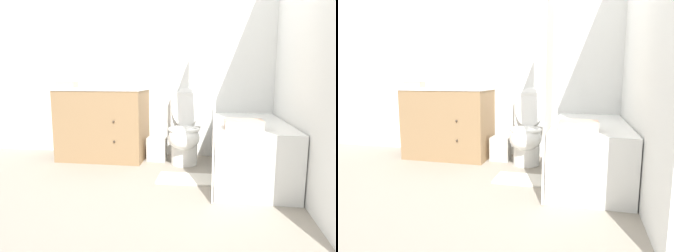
{
  "view_description": "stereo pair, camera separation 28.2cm",
  "coord_description": "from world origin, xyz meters",
  "views": [
    {
      "loc": [
        0.54,
        -2.04,
        0.96
      ],
      "look_at": [
        0.13,
        0.71,
        0.51
      ],
      "focal_mm": 32.0,
      "sensor_mm": 36.0,
      "label": 1
    },
    {
      "loc": [
        0.82,
        -1.99,
        0.96
      ],
      "look_at": [
        0.13,
        0.71,
        0.51
      ],
      "focal_mm": 32.0,
      "sensor_mm": 36.0,
      "label": 2
    }
  ],
  "objects": [
    {
      "name": "ground_plane",
      "position": [
        0.0,
        0.0,
        0.0
      ],
      "size": [
        14.0,
        14.0,
        0.0
      ],
      "primitive_type": "plane",
      "color": "gray"
    },
    {
      "name": "wall_back",
      "position": [
        -0.01,
        1.61,
        1.25
      ],
      "size": [
        8.0,
        0.06,
        2.5
      ],
      "color": "silver",
      "rests_on": "ground_plane"
    },
    {
      "name": "wall_right",
      "position": [
        1.27,
        0.79,
        1.25
      ],
      "size": [
        0.05,
        2.59,
        2.5
      ],
      "color": "silver",
      "rests_on": "ground_plane"
    },
    {
      "name": "vanity_cabinet",
      "position": [
        -0.74,
        1.31,
        0.43
      ],
      "size": [
        1.02,
        0.59,
        0.85
      ],
      "color": "olive",
      "rests_on": "ground_plane"
    },
    {
      "name": "sink_faucet",
      "position": [
        -0.74,
        1.51,
        0.88
      ],
      "size": [
        0.14,
        0.12,
        0.12
      ],
      "color": "silver",
      "rests_on": "vanity_cabinet"
    },
    {
      "name": "toilet",
      "position": [
        0.24,
        1.25,
        0.36
      ],
      "size": [
        0.36,
        0.66,
        0.85
      ],
      "color": "white",
      "rests_on": "ground_plane"
    },
    {
      "name": "bathtub",
      "position": [
        0.9,
        0.89,
        0.27
      ],
      "size": [
        0.66,
        1.4,
        0.54
      ],
      "color": "white",
      "rests_on": "ground_plane"
    },
    {
      "name": "shower_curtain",
      "position": [
        0.56,
        0.41,
        1.0
      ],
      "size": [
        0.01,
        0.52,
        1.98
      ],
      "color": "silver",
      "rests_on": "ground_plane"
    },
    {
      "name": "wastebasket",
      "position": [
        -0.09,
        1.31,
        0.14
      ],
      "size": [
        0.22,
        0.19,
        0.27
      ],
      "color": "#B7B2A8",
      "rests_on": "ground_plane"
    },
    {
      "name": "tissue_box",
      "position": [
        -0.6,
        1.37,
        0.89
      ],
      "size": [
        0.14,
        0.13,
        0.1
      ],
      "color": "beige",
      "rests_on": "vanity_cabinet"
    },
    {
      "name": "soap_dispenser",
      "position": [
        -0.32,
        1.36,
        0.93
      ],
      "size": [
        0.05,
        0.05,
        0.18
      ],
      "color": "white",
      "rests_on": "vanity_cabinet"
    },
    {
      "name": "hand_towel_folded",
      "position": [
        -1.1,
        1.18,
        0.88
      ],
      "size": [
        0.21,
        0.14,
        0.07
      ],
      "color": "tan",
      "rests_on": "vanity_cabinet"
    },
    {
      "name": "bath_towel_folded",
      "position": [
        0.8,
        0.45,
        0.58
      ],
      "size": [
        0.31,
        0.19,
        0.08
      ],
      "color": "tan",
      "rests_on": "bathtub"
    },
    {
      "name": "bath_mat",
      "position": [
        0.32,
        0.68,
        0.01
      ],
      "size": [
        0.56,
        0.32,
        0.02
      ],
      "color": "silver",
      "rests_on": "ground_plane"
    }
  ]
}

